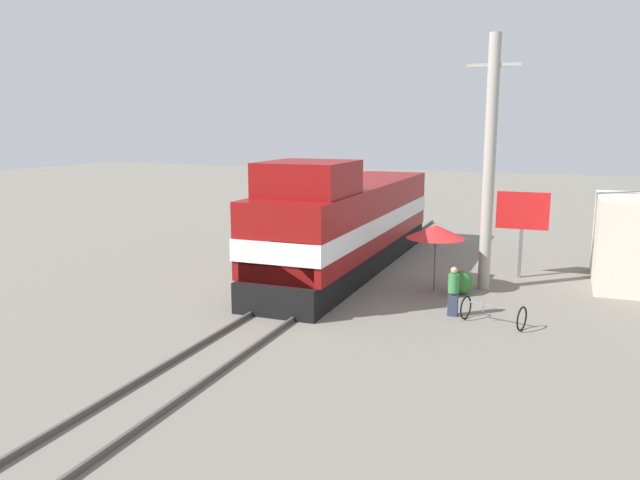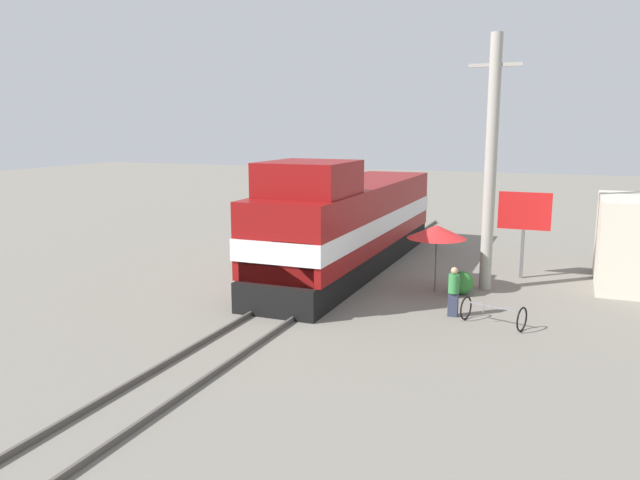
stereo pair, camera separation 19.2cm
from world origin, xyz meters
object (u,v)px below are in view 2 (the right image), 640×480
vendor_umbrella (437,232)px  bicycle (493,313)px  locomotive (348,224)px  person_bystander (454,290)px  utility_pole (491,164)px  billboard_sign (524,216)px

vendor_umbrella → bicycle: bearing=-52.8°
bicycle → locomotive: bearing=-110.9°
vendor_umbrella → person_bystander: (1.13, -2.69, -1.32)m
locomotive → utility_pole: 6.21m
person_bystander → bicycle: 1.42m
vendor_umbrella → bicycle: 4.33m
utility_pole → bicycle: utility_pole is taller
person_bystander → vendor_umbrella: bearing=112.7°
utility_pole → bicycle: (0.78, -4.18, -4.15)m
locomotive → vendor_umbrella: 4.40m
billboard_sign → person_bystander: size_ratio=2.14×
utility_pole → vendor_umbrella: 3.03m
billboard_sign → person_bystander: (-1.55, -5.97, -1.60)m
vendor_umbrella → utility_pole: bearing=32.9°
person_bystander → locomotive: bearing=138.2°
locomotive → utility_pole: utility_pole is taller
locomotive → person_bystander: bearing=-41.8°
vendor_umbrella → billboard_sign: billboard_sign is taller
utility_pole → person_bystander: 5.26m
person_bystander → billboard_sign: bearing=75.5°
bicycle → billboard_sign: bearing=-165.2°
vendor_umbrella → locomotive: bearing=154.7°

